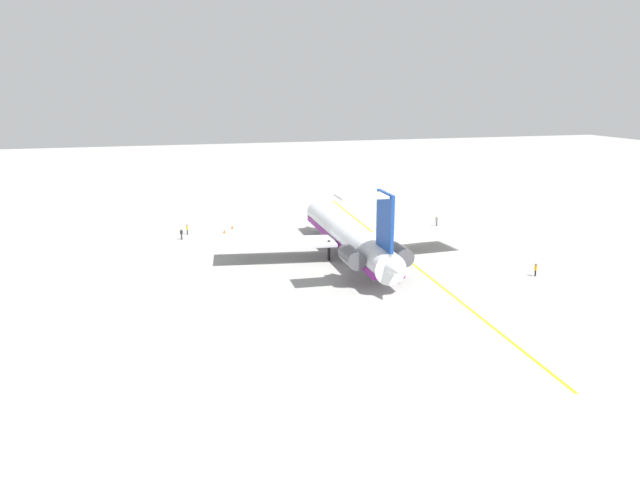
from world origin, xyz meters
TOP-DOWN VIEW (x-y plane):
  - ground at (0.00, 0.00)m, footprint 358.70×358.70m
  - main_jetliner at (-5.95, 9.37)m, footprint 39.69×35.25m
  - ground_crew_near_nose at (-20.19, -10.29)m, footprint 0.26×0.41m
  - ground_crew_near_tail at (15.48, 29.56)m, footprint 0.38×0.26m
  - ground_crew_portside at (9.91, -11.69)m, footprint 0.30×0.36m
  - ground_crew_starboard at (12.11, 30.72)m, footprint 0.28×0.40m
  - safety_cone_nose at (14.81, 23.73)m, footprint 0.40×0.40m
  - safety_cone_wingtip at (17.87, 21.98)m, footprint 0.40×0.40m
  - taxiway_centreline at (-4.83, 1.56)m, footprint 86.63×7.84m

SIDE VIEW (x-z plane):
  - ground at x=0.00m, z-range 0.00..0.00m
  - taxiway_centreline at x=-4.83m, z-range 0.00..0.01m
  - safety_cone_nose at x=14.81m, z-range 0.00..0.55m
  - safety_cone_wingtip at x=17.87m, z-range 0.00..0.55m
  - ground_crew_near_nose at x=-20.19m, z-range 0.22..1.86m
  - ground_crew_near_tail at x=15.48m, z-range 0.22..1.86m
  - ground_crew_portside at x=9.91m, z-range 0.23..1.95m
  - ground_crew_starboard at x=12.11m, z-range 0.24..2.01m
  - main_jetliner at x=-5.95m, z-range -2.63..8.94m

